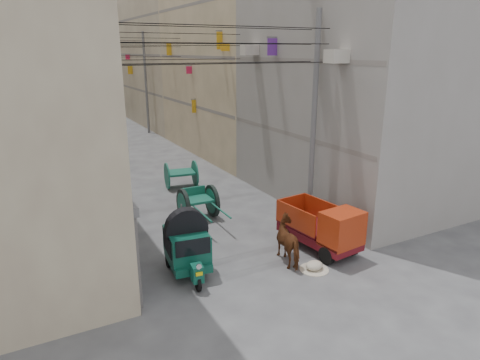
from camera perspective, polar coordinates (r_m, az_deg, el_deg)
ground at (r=11.26m, az=12.92°, el=-19.42°), size 140.00×140.00×0.00m
building_row_right at (r=43.20m, az=-9.15°, el=16.55°), size 8.00×62.00×14.00m
end_cap_building at (r=72.93m, az=-24.02°, el=15.46°), size 22.00×10.00×13.00m
shutters_left at (r=17.94m, az=-19.38°, el=-0.59°), size 0.18×14.40×2.88m
signboards at (r=29.17m, az=-15.76°, el=10.08°), size 8.22×40.52×5.67m
ac_units at (r=17.43m, az=6.99°, el=19.56°), size 0.70×6.55×3.35m
utility_poles at (r=24.61m, az=-13.39°, el=10.43°), size 7.40×22.20×8.00m
overhead_cables at (r=21.97m, az=-12.04°, el=17.02°), size 7.40×22.52×1.12m
auto_rickshaw at (r=13.24m, az=-7.07°, el=-8.51°), size 1.48×2.32×1.59m
tonga_cart at (r=17.38m, az=-5.61°, el=-3.00°), size 1.45×2.97×1.33m
mini_truck at (r=14.73m, az=11.40°, el=-6.59°), size 1.65×3.11×1.68m
second_cart at (r=21.46m, az=-7.86°, el=0.82°), size 1.65×1.50×1.31m
feed_sack at (r=13.83m, az=9.87°, el=-11.17°), size 0.57×0.46×0.29m
horse at (r=13.97m, az=6.82°, el=-8.11°), size 0.99×1.78×1.42m
distant_car_white at (r=33.06m, az=-20.92°, el=5.47°), size 1.88×3.98×1.32m
distant_car_grey at (r=43.07m, az=-17.06°, el=8.12°), size 1.59×3.43×1.09m
distant_car_green at (r=46.12m, az=-21.90°, el=8.21°), size 2.68×4.20×1.13m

